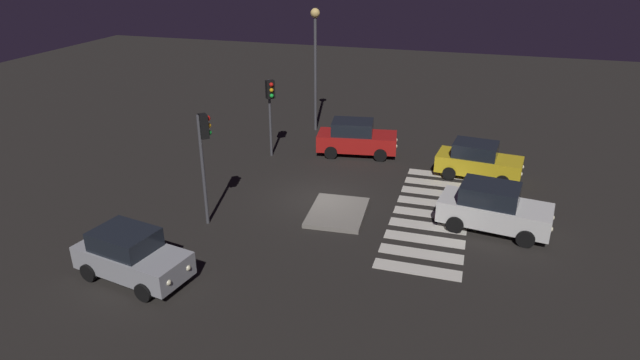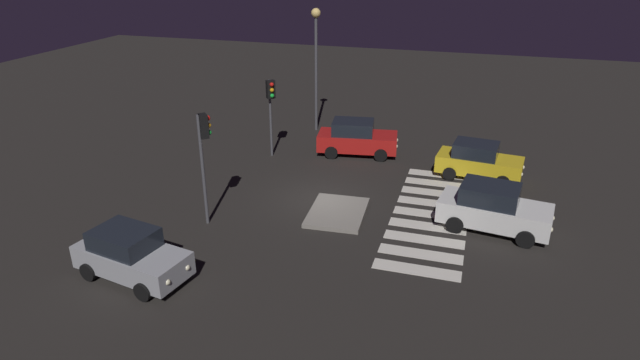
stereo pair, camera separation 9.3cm
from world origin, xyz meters
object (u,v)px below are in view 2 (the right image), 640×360
(car_silver, at_px, (131,255))
(street_lamp, at_px, (316,49))
(traffic_light_west, at_px, (204,142))
(traffic_island, at_px, (337,212))
(traffic_light_north, at_px, (271,99))
(car_white, at_px, (493,208))
(car_yellow, at_px, (478,161))
(car_red, at_px, (356,138))

(car_silver, bearing_deg, street_lamp, 96.28)
(car_silver, bearing_deg, traffic_light_west, 91.38)
(traffic_island, bearing_deg, traffic_light_north, 42.65)
(traffic_light_north, bearing_deg, car_white, 24.01)
(traffic_light_west, bearing_deg, car_white, -28.15)
(traffic_light_north, xyz_separation_m, street_lamp, (5.22, -0.92, 1.85))
(traffic_light_west, height_order, street_lamp, street_lamp)
(traffic_island, height_order, traffic_light_north, traffic_light_north)
(car_yellow, distance_m, traffic_light_west, 13.78)
(car_yellow, distance_m, street_lamp, 12.02)
(car_silver, distance_m, car_white, 14.17)
(car_silver, xyz_separation_m, car_white, (7.33, -12.13, 0.07))
(traffic_island, relative_size, car_white, 0.71)
(traffic_island, bearing_deg, car_silver, 139.92)
(car_white, bearing_deg, traffic_light_north, 164.46)
(car_red, bearing_deg, car_silver, -116.95)
(traffic_island, xyz_separation_m, car_yellow, (6.01, -5.71, 0.81))
(car_yellow, relative_size, traffic_light_north, 1.01)
(street_lamp, bearing_deg, car_red, -135.45)
(car_silver, bearing_deg, car_yellow, 58.69)
(traffic_light_north, bearing_deg, street_lamp, 127.87)
(car_silver, relative_size, street_lamp, 0.58)
(car_yellow, distance_m, traffic_light_north, 11.27)
(car_red, height_order, traffic_light_west, traffic_light_west)
(car_silver, bearing_deg, car_white, 41.57)
(car_silver, height_order, street_lamp, street_lamp)
(car_yellow, bearing_deg, traffic_light_north, -171.98)
(car_silver, xyz_separation_m, traffic_light_west, (4.48, -0.71, 2.71))
(car_red, xyz_separation_m, street_lamp, (3.50, 3.45, 4.16))
(traffic_island, xyz_separation_m, car_white, (0.58, -6.45, 0.87))
(traffic_light_north, bearing_deg, car_red, 69.31)
(traffic_light_west, distance_m, street_lamp, 13.35)
(car_silver, xyz_separation_m, car_yellow, (12.76, -11.39, 0.00))
(traffic_light_west, bearing_deg, car_red, 25.43)
(car_red, distance_m, car_silver, 15.00)
(car_yellow, xyz_separation_m, traffic_light_west, (-8.28, 10.67, 2.71))
(car_silver, height_order, car_yellow, car_yellow)
(car_yellow, xyz_separation_m, traffic_light_north, (-0.25, 11.01, 2.37))
(car_yellow, bearing_deg, traffic_island, -126.77)
(street_lamp, bearing_deg, car_white, -133.84)
(car_silver, distance_m, car_yellow, 17.10)
(car_silver, bearing_deg, car_red, 82.02)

